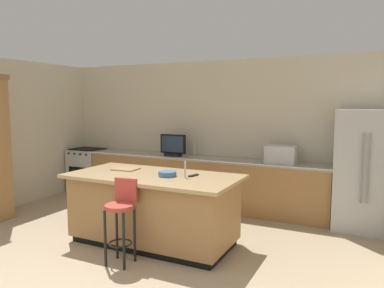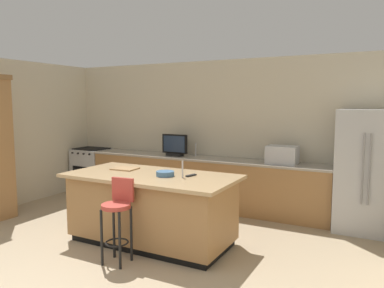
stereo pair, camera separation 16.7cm
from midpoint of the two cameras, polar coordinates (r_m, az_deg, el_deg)
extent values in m
cube|color=beige|center=(6.95, 4.14, 1.77)|extent=(6.74, 0.12, 2.65)
cube|color=#9E7042|center=(6.77, 2.26, -6.01)|extent=(4.53, 0.60, 0.86)
cube|color=#9E9384|center=(6.69, 2.28, -2.25)|extent=(4.55, 0.62, 0.04)
cube|color=black|center=(5.18, -5.24, -14.39)|extent=(2.04, 0.89, 0.09)
cube|color=#9E7042|center=(5.04, -5.29, -9.65)|extent=(2.12, 0.97, 0.80)
cube|color=tan|center=(4.94, -5.34, -4.94)|extent=(2.28, 1.13, 0.04)
cube|color=#B7BABF|center=(5.99, 26.12, -3.77)|extent=(0.84, 0.73, 1.79)
cylinder|color=gray|center=(5.59, 25.62, -3.50)|extent=(0.02, 0.02, 0.98)
cylinder|color=gray|center=(5.58, 26.44, -3.55)|extent=(0.02, 0.02, 0.98)
cube|color=#B7BABF|center=(8.23, -14.59, -3.86)|extent=(0.71, 0.60, 0.90)
cube|color=black|center=(8.02, -16.05, -4.50)|extent=(0.50, 0.01, 0.32)
cube|color=black|center=(8.16, -14.68, -0.69)|extent=(0.64, 0.50, 0.02)
cylinder|color=black|center=(8.11, -17.39, -1.32)|extent=(0.04, 0.03, 0.04)
cylinder|color=black|center=(8.00, -16.60, -1.39)|extent=(0.04, 0.03, 0.04)
cylinder|color=black|center=(7.89, -15.79, -1.47)|extent=(0.04, 0.03, 0.04)
cylinder|color=black|center=(7.78, -14.96, -1.55)|extent=(0.04, 0.03, 0.04)
cube|color=#B7BABF|center=(6.19, 14.49, -1.62)|extent=(0.48, 0.36, 0.29)
cube|color=black|center=(6.88, -1.97, -1.63)|extent=(0.31, 0.16, 0.05)
cube|color=black|center=(6.86, -1.98, 0.03)|extent=(0.51, 0.05, 0.35)
cube|color=#1E2D47|center=(6.84, -2.10, 0.01)|extent=(0.45, 0.01, 0.30)
cylinder|color=#B2B2B7|center=(6.83, 1.27, -0.89)|extent=(0.02, 0.02, 0.24)
cylinder|color=#B2B2B7|center=(4.68, -0.44, -3.91)|extent=(0.02, 0.02, 0.22)
cylinder|color=#B23D33|center=(4.42, -10.55, -9.38)|extent=(0.34, 0.34, 0.05)
cube|color=#B23D33|center=(4.50, -9.55, -6.91)|extent=(0.29, 0.06, 0.28)
cylinder|color=black|center=(4.50, -12.68, -13.92)|extent=(0.03, 0.03, 0.66)
cylinder|color=black|center=(4.37, -9.96, -14.48)|extent=(0.03, 0.03, 0.66)
cylinder|color=black|center=(4.69, -10.92, -13.03)|extent=(0.03, 0.03, 0.66)
cylinder|color=black|center=(4.56, -8.28, -13.52)|extent=(0.03, 0.03, 0.66)
torus|color=black|center=(4.56, -10.44, -14.70)|extent=(0.28, 0.28, 0.02)
cylinder|color=#3F668C|center=(4.81, -3.16, -4.58)|extent=(0.23, 0.23, 0.06)
cube|color=black|center=(5.04, -3.93, -4.42)|extent=(0.14, 0.16, 0.01)
cube|color=black|center=(4.80, 0.86, -4.86)|extent=(0.08, 0.18, 0.02)
cube|color=#A87F51|center=(5.36, -9.42, -3.77)|extent=(0.35, 0.29, 0.02)
camera|label=1|loc=(0.08, -89.17, 0.09)|focal=34.61mm
camera|label=2|loc=(0.08, 90.83, -0.09)|focal=34.61mm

